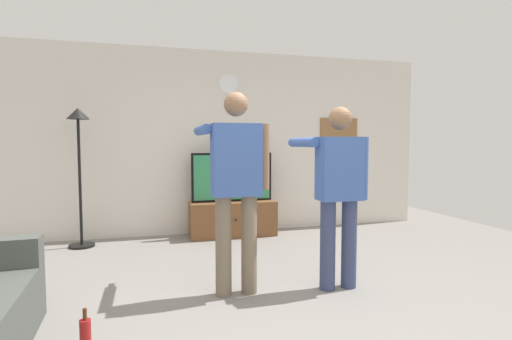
{
  "coord_description": "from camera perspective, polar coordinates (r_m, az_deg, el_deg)",
  "views": [
    {
      "loc": [
        -1.09,
        -2.87,
        1.34
      ],
      "look_at": [
        0.01,
        1.2,
        1.05
      ],
      "focal_mm": 27.42,
      "sensor_mm": 36.0,
      "label": 1
    }
  ],
  "objects": [
    {
      "name": "framed_picture",
      "position": [
        6.48,
        11.95,
        5.43
      ],
      "size": [
        0.64,
        0.04,
        0.44
      ],
      "primitive_type": "cube",
      "color": "olive"
    },
    {
      "name": "ground_plane",
      "position": [
        3.35,
        5.47,
        -19.64
      ],
      "size": [
        8.4,
        8.4,
        0.0
      ],
      "primitive_type": "plane",
      "color": "gray"
    },
    {
      "name": "back_wall",
      "position": [
        5.92,
        -4.6,
        4.02
      ],
      "size": [
        6.4,
        0.1,
        2.7
      ],
      "primitive_type": "cube",
      "color": "silver",
      "rests_on": "ground_plane"
    },
    {
      "name": "person_standing_nearer_couch",
      "position": [
        3.65,
        11.94,
        -2.46
      ],
      "size": [
        0.57,
        0.78,
        1.67
      ],
      "color": "#384266",
      "rests_on": "ground_plane"
    },
    {
      "name": "wall_clock",
      "position": [
        5.94,
        -4.06,
        12.4
      ],
      "size": [
        0.28,
        0.03,
        0.28
      ],
      "primitive_type": "cylinder",
      "rotation": [
        1.57,
        0.0,
        0.0
      ],
      "color": "white"
    },
    {
      "name": "television",
      "position": [
        5.66,
        -3.52,
        -1.04
      ],
      "size": [
        1.17,
        0.07,
        0.7
      ],
      "color": "black",
      "rests_on": "tv_stand"
    },
    {
      "name": "tv_stand",
      "position": [
        5.7,
        -3.4,
        -7.1
      ],
      "size": [
        1.24,
        0.44,
        0.5
      ],
      "color": "brown",
      "rests_on": "ground_plane"
    },
    {
      "name": "person_standing_nearer_lamp",
      "position": [
        3.43,
        -2.96,
        -1.53
      ],
      "size": [
        0.6,
        0.78,
        1.78
      ],
      "color": "#7A6B56",
      "rests_on": "ground_plane"
    },
    {
      "name": "floor_lamp",
      "position": [
        5.47,
        -24.43,
        2.92
      ],
      "size": [
        0.32,
        0.32,
        1.78
      ],
      "color": "black",
      "rests_on": "ground_plane"
    }
  ]
}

